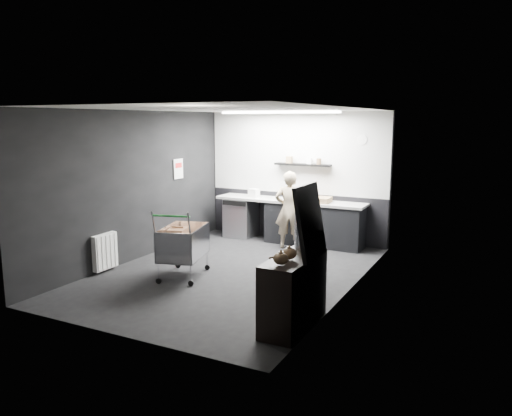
% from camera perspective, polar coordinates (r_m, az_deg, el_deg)
% --- Properties ---
extents(floor, '(5.50, 5.50, 0.00)m').
position_cam_1_polar(floor, '(8.43, -2.76, -7.42)').
color(floor, black).
rests_on(floor, ground).
extents(ceiling, '(5.50, 5.50, 0.00)m').
position_cam_1_polar(ceiling, '(8.05, -2.92, 11.25)').
color(ceiling, silver).
rests_on(ceiling, wall_back).
extents(wall_back, '(5.50, 0.00, 5.50)m').
position_cam_1_polar(wall_back, '(10.59, 4.58, 3.62)').
color(wall_back, black).
rests_on(wall_back, floor).
extents(wall_front, '(5.50, 0.00, 5.50)m').
position_cam_1_polar(wall_front, '(5.94, -16.12, -1.81)').
color(wall_front, black).
rests_on(wall_front, floor).
extents(wall_left, '(0.00, 5.50, 5.50)m').
position_cam_1_polar(wall_left, '(9.28, -13.64, 2.46)').
color(wall_left, black).
rests_on(wall_left, floor).
extents(wall_right, '(0.00, 5.50, 5.50)m').
position_cam_1_polar(wall_right, '(7.36, 10.82, 0.64)').
color(wall_right, black).
rests_on(wall_right, floor).
extents(kitchen_wall_panel, '(3.95, 0.02, 1.70)m').
position_cam_1_polar(kitchen_wall_panel, '(10.52, 4.58, 6.31)').
color(kitchen_wall_panel, silver).
rests_on(kitchen_wall_panel, wall_back).
extents(dado_panel, '(3.95, 0.02, 1.00)m').
position_cam_1_polar(dado_panel, '(10.70, 4.48, -0.92)').
color(dado_panel, black).
rests_on(dado_panel, wall_back).
extents(floating_shelf, '(1.20, 0.22, 0.04)m').
position_cam_1_polar(floating_shelf, '(10.36, 5.35, 4.97)').
color(floating_shelf, black).
rests_on(floating_shelf, wall_back).
extents(wall_clock, '(0.20, 0.03, 0.20)m').
position_cam_1_polar(wall_clock, '(10.05, 12.04, 7.67)').
color(wall_clock, white).
rests_on(wall_clock, wall_back).
extents(poster, '(0.02, 0.30, 0.40)m').
position_cam_1_polar(poster, '(10.26, -8.88, 4.45)').
color(poster, white).
rests_on(poster, wall_left).
extents(poster_red_band, '(0.02, 0.22, 0.10)m').
position_cam_1_polar(poster_red_band, '(10.25, -8.87, 4.84)').
color(poster_red_band, red).
rests_on(poster_red_band, poster).
extents(radiator, '(0.10, 0.50, 0.60)m').
position_cam_1_polar(radiator, '(8.77, -16.89, -4.78)').
color(radiator, white).
rests_on(radiator, wall_left).
extents(ceiling_strip, '(2.40, 0.20, 0.04)m').
position_cam_1_polar(ceiling_strip, '(9.69, 2.62, 10.87)').
color(ceiling_strip, white).
rests_on(ceiling_strip, ceiling).
extents(prep_counter, '(3.20, 0.61, 0.90)m').
position_cam_1_polar(prep_counter, '(10.37, 4.51, -1.51)').
color(prep_counter, black).
rests_on(prep_counter, floor).
extents(person, '(0.65, 0.54, 1.54)m').
position_cam_1_polar(person, '(9.89, 3.80, -0.21)').
color(person, beige).
rests_on(person, floor).
extents(shopping_cart, '(0.86, 1.17, 1.12)m').
position_cam_1_polar(shopping_cart, '(8.18, -8.33, -4.16)').
color(shopping_cart, silver).
rests_on(shopping_cart, floor).
extents(sideboard, '(0.51, 1.18, 1.77)m').
position_cam_1_polar(sideboard, '(6.21, 4.52, -8.42)').
color(sideboard, black).
rests_on(sideboard, floor).
extents(fire_extinguisher, '(0.15, 0.15, 0.49)m').
position_cam_1_polar(fire_extinguisher, '(10.02, -9.63, -3.31)').
color(fire_extinguisher, '#B20B15').
rests_on(fire_extinguisher, floor).
extents(cardboard_box, '(0.56, 0.44, 0.11)m').
position_cam_1_polar(cardboard_box, '(10.06, 7.01, 0.96)').
color(cardboard_box, '#8F724C').
rests_on(cardboard_box, prep_counter).
extents(pink_tub, '(0.23, 0.23, 0.23)m').
position_cam_1_polar(pink_tub, '(10.19, 5.70, 1.44)').
color(pink_tub, silver).
rests_on(pink_tub, prep_counter).
extents(white_container, '(0.23, 0.19, 0.18)m').
position_cam_1_polar(white_container, '(10.62, -0.24, 1.72)').
color(white_container, white).
rests_on(white_container, prep_counter).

